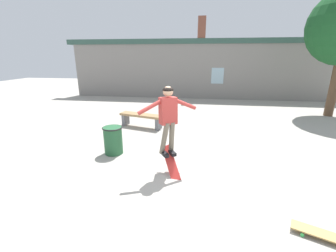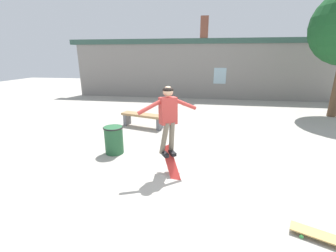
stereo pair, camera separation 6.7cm
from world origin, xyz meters
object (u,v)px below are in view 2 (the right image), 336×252
(park_bench, at_px, (143,118))
(skater, at_px, (168,115))
(trash_bin, at_px, (114,139))
(skateboard_flipping, at_px, (171,163))
(skateboard_resting, at_px, (324,236))

(park_bench, distance_m, skater, 3.56)
(trash_bin, height_order, skater, skater)
(park_bench, relative_size, trash_bin, 2.27)
(skateboard_flipping, bearing_deg, skater, -169.14)
(skateboard_flipping, bearing_deg, skateboard_resting, 25.85)
(park_bench, height_order, skater, skater)
(trash_bin, xyz_separation_m, skater, (1.56, -0.77, 0.92))
(trash_bin, relative_size, skateboard_flipping, 1.09)
(skater, xyz_separation_m, skateboard_flipping, (0.08, -0.09, -1.06))
(skater, bearing_deg, trash_bin, -147.31)
(park_bench, relative_size, skater, 1.11)
(skateboard_resting, bearing_deg, park_bench, -27.46)
(park_bench, xyz_separation_m, skateboard_resting, (3.88, -4.73, -0.28))
(park_bench, xyz_separation_m, skateboard_flipping, (1.50, -3.20, -0.10))
(park_bench, distance_m, skateboard_resting, 6.12)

